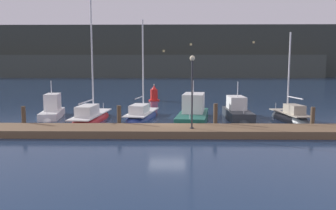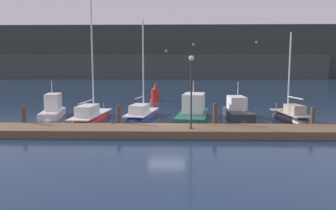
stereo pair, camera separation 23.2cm
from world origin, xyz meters
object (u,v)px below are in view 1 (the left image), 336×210
Objects in this scene: motorboat_berth_5 at (237,115)px; sailboat_berth_6 at (290,119)px; dock_lamppost at (192,81)px; sailboat_berth_2 at (91,119)px; motorboat_berth_4 at (193,115)px; channel_buoy at (154,95)px; sailboat_berth_3 at (142,117)px; motorboat_berth_1 at (52,113)px.

motorboat_berth_5 is 0.76× the size of sailboat_berth_6.
motorboat_berth_5 is 8.54m from dock_lamppost.
dock_lamppost is (7.56, -5.41, 3.22)m from sailboat_berth_2.
motorboat_berth_4 is 14.68m from channel_buoy.
sailboat_berth_3 reaches higher than sailboat_berth_6.
sailboat_berth_2 is (3.66, -1.71, -0.16)m from motorboat_berth_1.
sailboat_berth_3 is 1.13× the size of sailboat_berth_6.
sailboat_berth_6 reaches higher than channel_buoy.
dock_lamppost reaches higher than motorboat_berth_1.
sailboat_berth_2 is 1.87× the size of motorboat_berth_5.
sailboat_berth_3 is (3.84, 1.35, -0.03)m from sailboat_berth_2.
channel_buoy is at bearing 88.94° from sailboat_berth_3.
sailboat_berth_2 reaches higher than dock_lamppost.
motorboat_berth_4 reaches higher than channel_buoy.
channel_buoy is at bearing 119.53° from motorboat_berth_5.
channel_buoy is (-11.51, 14.40, 0.65)m from sailboat_berth_6.
sailboat_berth_3 reaches higher than dock_lamppost.
motorboat_berth_5 is (11.66, 1.41, 0.11)m from sailboat_berth_2.
sailboat_berth_2 is 1.42× the size of sailboat_berth_6.
sailboat_berth_3 is 1.49× the size of motorboat_berth_5.
sailboat_berth_6 is (11.76, -0.97, -0.00)m from sailboat_berth_3.
dock_lamppost reaches higher than channel_buoy.
sailboat_berth_2 is at bearing -160.67° from sailboat_berth_3.
motorboat_berth_1 is 0.90× the size of motorboat_berth_5.
dock_lamppost is (3.47, -20.19, 2.60)m from channel_buoy.
sailboat_berth_2 reaches higher than channel_buoy.
sailboat_berth_6 is at bearing -3.95° from motorboat_berth_1.
sailboat_berth_6 reaches higher than dock_lamppost.
dock_lamppost is (-4.10, -6.82, 3.10)m from motorboat_berth_5.
motorboat_berth_5 is at bearing -1.10° from motorboat_berth_1.
sailboat_berth_2 is 1.26× the size of sailboat_berth_3.
motorboat_berth_4 is at bearing -168.07° from motorboat_berth_5.
sailboat_berth_2 is at bearing -173.08° from motorboat_berth_5.
sailboat_berth_3 reaches higher than channel_buoy.
sailboat_berth_3 is 4.21× the size of channel_buoy.
dock_lamppost is at bearing -61.13° from sailboat_berth_3.
sailboat_berth_6 is (3.94, -1.04, -0.15)m from motorboat_berth_5.
sailboat_berth_6 is (15.59, 0.38, -0.03)m from sailboat_berth_2.
motorboat_berth_1 is at bearing 176.05° from sailboat_berth_6.
motorboat_berth_5 is 2.82× the size of channel_buoy.
sailboat_berth_2 is at bearing -105.45° from channel_buoy.
dock_lamppost is at bearing -32.38° from motorboat_berth_1.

